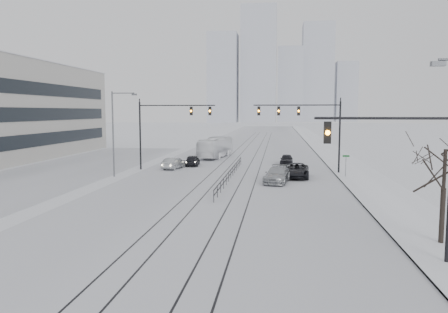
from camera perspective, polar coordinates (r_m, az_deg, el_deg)
ground at (r=16.46m, az=-11.13°, el=-18.99°), size 500.00×500.00×0.00m
road at (r=74.63m, az=3.39°, el=0.60°), size 22.00×260.00×0.02m
sidewalk_east at (r=74.98m, az=13.74°, el=0.52°), size 5.00×260.00×0.16m
curb at (r=74.74m, az=11.87°, el=0.53°), size 0.10×260.00×0.12m
parking_strip at (r=55.49m, az=-19.51°, el=-1.56°), size 14.00×60.00×0.03m
tram_rails at (r=54.80m, az=2.03°, el=-1.30°), size 5.30×180.00×0.01m
skyline at (r=288.76m, az=7.25°, el=10.58°), size 96.00×48.00×72.00m
traffic_mast_near at (r=21.16m, az=23.52°, el=-0.93°), size 6.10×0.37×7.00m
traffic_mast_ne at (r=49.28m, az=11.04°, el=4.48°), size 9.60×0.37×8.00m
traffic_mast_nw at (r=51.91m, az=-7.79°, el=4.39°), size 9.10×0.37×8.00m
street_light_west at (r=47.35m, az=-13.97°, el=3.69°), size 2.73×0.25×9.00m
bare_tree at (r=24.76m, az=26.92°, el=-0.32°), size 4.40×4.40×6.10m
median_fence at (r=44.87m, az=0.90°, el=-2.26°), size 0.06×24.00×1.00m
street_sign at (r=46.99m, az=15.63°, el=-0.78°), size 0.70×0.06×2.40m
sedan_sb_inner at (r=55.71m, az=-4.13°, el=-0.51°), size 1.96×4.15×1.37m
sedan_sb_outer at (r=52.74m, az=-6.56°, el=-0.90°), size 2.27×4.36×1.37m
sedan_nb_front at (r=46.13m, az=9.47°, el=-1.84°), size 2.79×5.51×1.49m
sedan_nb_right at (r=42.66m, az=6.96°, el=-2.40°), size 2.92×5.55×1.53m
sedan_nb_far at (r=57.20m, az=8.16°, el=-0.40°), size 1.82×4.05×1.35m
box_truck at (r=65.39m, az=-1.10°, el=1.17°), size 4.06×11.03×3.00m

